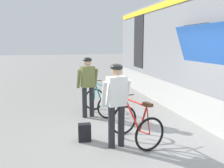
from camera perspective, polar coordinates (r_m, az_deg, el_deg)
ground_plane at (r=5.68m, az=7.03°, el=-12.87°), size 80.00×80.00×0.00m
cyclist_near_in_olive at (r=7.05m, az=-5.73°, el=0.52°), size 0.65×0.38×1.76m
cyclist_far_in_white at (r=4.96m, az=1.04°, el=-3.35°), size 0.64×0.37×1.76m
bicycle_near_teal at (r=7.44m, az=-2.60°, el=-4.08°), size 0.94×1.21×0.99m
bicycle_far_red at (r=5.40m, az=5.64°, el=-9.53°), size 0.95×1.21×0.99m
backpack_on_platform at (r=5.53m, az=-6.49°, el=-11.28°), size 0.29×0.19×0.40m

